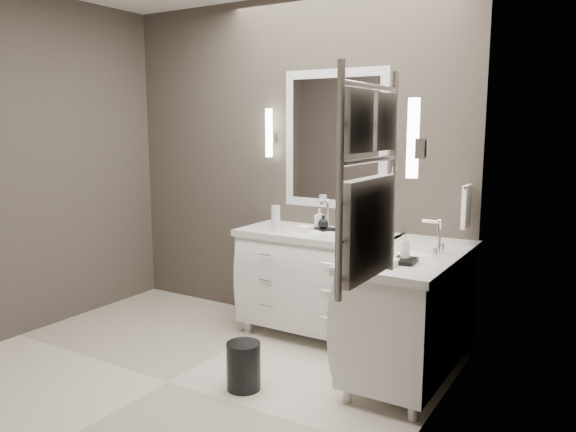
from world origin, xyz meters
The scene contains 19 objects.
floor centered at (0.00, 0.00, -0.01)m, with size 3.20×3.00×0.01m, color silver.
wall_back centered at (0.00, 1.50, 1.35)m, with size 3.20×0.01×2.70m, color #413A34.
wall_left centered at (-1.60, 0.00, 1.35)m, with size 0.01×3.00×2.70m, color #413A34.
wall_right centered at (1.60, 0.00, 1.35)m, with size 0.01×3.00×2.70m, color #413A34.
vanity_back centered at (0.45, 1.23, 0.49)m, with size 1.24×0.59×0.97m.
vanity_right centered at (1.33, 0.90, 0.49)m, with size 0.59×1.24×0.97m.
mirror_back centered at (0.45, 1.49, 1.55)m, with size 0.90×0.02×1.10m.
mirror_right centered at (1.59, 0.80, 1.55)m, with size 0.02×0.90×1.10m.
sconce_back centered at (-0.13, 1.43, 1.59)m, with size 0.06×0.06×0.40m.
sconce_right centered at (1.53, 0.22, 1.59)m, with size 0.06×0.06×0.40m.
towel_bar_corner centered at (1.54, 1.36, 1.12)m, with size 0.03×0.22×0.30m.
towel_ladder centered at (1.55, -0.40, 1.39)m, with size 0.06×0.58×0.90m.
waste_bin centered at (0.48, 0.18, 0.15)m, with size 0.22×0.22×0.31m, color black.
amenity_tray_back centered at (0.46, 1.27, 0.86)m, with size 0.17×0.13×0.03m, color black.
amenity_tray_right centered at (1.37, 0.61, 0.86)m, with size 0.13×0.17×0.03m, color black.
water_bottle centered at (0.15, 1.09, 0.95)m, with size 0.07×0.07×0.20m, color silver.
soap_bottle_a centered at (0.43, 1.29, 0.95)m, with size 0.06×0.07×0.14m, color white.
soap_bottle_b centered at (0.49, 1.24, 0.93)m, with size 0.08×0.08×0.10m, color black.
soap_bottle_c centered at (1.37, 0.61, 0.95)m, with size 0.06×0.06×0.15m, color white.
Camera 1 is at (2.46, -2.54, 1.67)m, focal length 35.00 mm.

